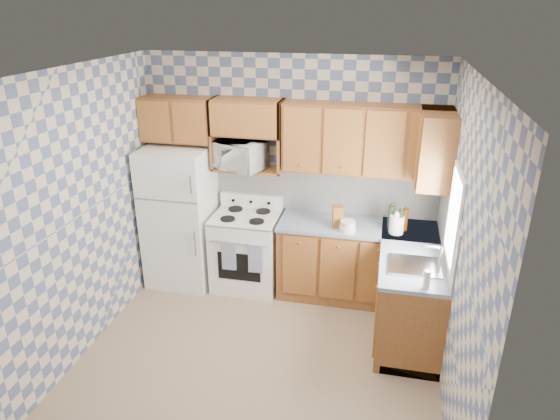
{
  "coord_description": "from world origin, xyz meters",
  "views": [
    {
      "loc": [
        1.04,
        -3.81,
        3.21
      ],
      "look_at": [
        0.05,
        0.75,
        1.25
      ],
      "focal_mm": 32.0,
      "sensor_mm": 36.0,
      "label": 1
    }
  ],
  "objects_px": {
    "stove_body": "(247,252)",
    "microwave": "(239,155)",
    "electric_kettle": "(397,224)",
    "refrigerator": "(180,217)"
  },
  "relations": [
    {
      "from": "microwave",
      "to": "electric_kettle",
      "type": "height_order",
      "value": "microwave"
    },
    {
      "from": "electric_kettle",
      "to": "refrigerator",
      "type": "bearing_deg",
      "value": 178.1
    },
    {
      "from": "stove_body",
      "to": "microwave",
      "type": "xyz_separation_m",
      "value": [
        -0.09,
        0.11,
        1.16
      ]
    },
    {
      "from": "refrigerator",
      "to": "microwave",
      "type": "xyz_separation_m",
      "value": [
        0.71,
        0.13,
        0.77
      ]
    },
    {
      "from": "stove_body",
      "to": "electric_kettle",
      "type": "relative_size",
      "value": 4.6
    },
    {
      "from": "microwave",
      "to": "electric_kettle",
      "type": "bearing_deg",
      "value": 12.11
    },
    {
      "from": "refrigerator",
      "to": "electric_kettle",
      "type": "distance_m",
      "value": 2.51
    },
    {
      "from": "electric_kettle",
      "to": "stove_body",
      "type": "bearing_deg",
      "value": 176.37
    },
    {
      "from": "stove_body",
      "to": "microwave",
      "type": "bearing_deg",
      "value": 130.81
    },
    {
      "from": "refrigerator",
      "to": "microwave",
      "type": "height_order",
      "value": "microwave"
    }
  ]
}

